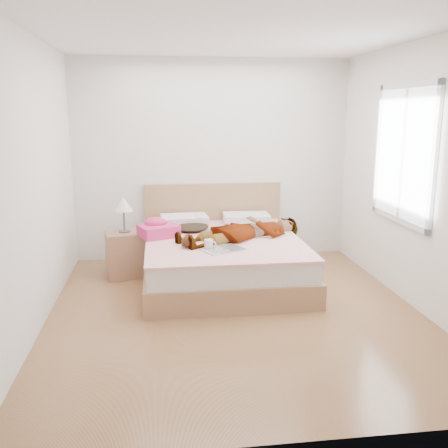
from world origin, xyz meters
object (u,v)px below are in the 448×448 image
Objects in this scene: woman at (244,227)px; coffee_mug at (209,244)px; phone at (198,217)px; nightstand at (125,250)px; towel at (158,229)px; bed at (222,256)px; plush_toy at (188,241)px; magazine at (224,249)px.

woman reaches higher than coffee_mug.
nightstand is at bearing 159.92° from phone.
bed is at bearing -7.93° from towel.
nightstand is (-0.71, 0.67, -0.26)m from plush_toy.
coffee_mug is at bearing 161.08° from magazine.
plush_toy is 1.01m from nightstand.
plush_toy is at bearing 151.24° from coffee_mug.
coffee_mug is 0.24m from plush_toy.
nightstand is at bearing 158.32° from towel.
nightstand is at bearing 167.10° from bed.
coffee_mug is 0.15× the size of nightstand.
phone is 0.17× the size of magazine.
towel reaches higher than magazine.
woman is at bearing 28.57° from plush_toy.
magazine is (-0.30, -0.53, -0.10)m from woman.
coffee_mug is at bearing -49.76° from towel.
coffee_mug is (-0.45, -0.48, -0.06)m from woman.
bed reaches higher than phone.
coffee_mug is at bearing -28.76° from plush_toy.
plush_toy is at bearing -135.34° from bed.
magazine is at bearing -55.60° from woman.
phone is at bearing 102.30° from magazine.
nightstand reaches higher than woman.
bed is 14.85× the size of coffee_mug.
towel reaches higher than coffee_mug.
towel is 0.55× the size of nightstand.
coffee_mug is (-0.16, 0.05, 0.04)m from magazine.
plush_toy is 0.25× the size of nightstand.
phone reaches higher than plush_toy.
magazine is 3.72× the size of coffee_mug.
towel is (-0.73, 0.10, 0.32)m from bed.
nightstand is at bearing 139.67° from coffee_mug.
magazine is 0.55× the size of nightstand.
woman is 0.76m from plush_toy.
bed is 4.03× the size of towel.
bed is at bearing 68.76° from coffee_mug.
towel reaches higher than phone.
nightstand is (-0.39, 0.16, -0.29)m from towel.
magazine is 2.23× the size of plush_toy.
towel is (-0.98, 0.15, -0.02)m from woman.
towel is 0.97m from magazine.
bed is 8.91× the size of plush_toy.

